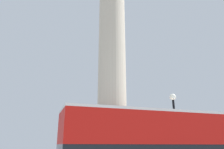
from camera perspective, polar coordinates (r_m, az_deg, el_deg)
The scene contains 2 objects.
monument_column at distance 14.63m, azimuth -0.00°, elevation -3.70°, with size 6.08×6.08×21.25m.
street_lamp at distance 14.26m, azimuth 16.45°, elevation -15.22°, with size 0.41×0.41×5.83m.
Camera 1 is at (-3.97, -13.60, 2.64)m, focal length 35.00 mm.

